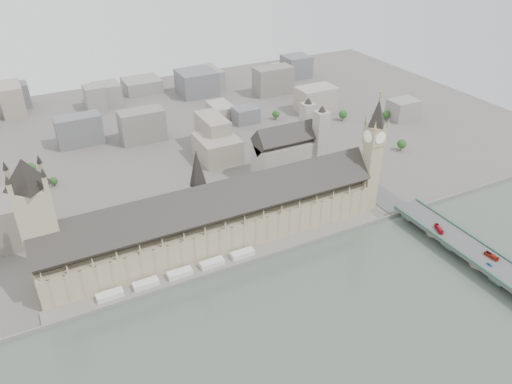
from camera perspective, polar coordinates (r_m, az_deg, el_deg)
name	(u,v)px	position (r m, az deg, el deg)	size (l,w,h in m)	color
ground	(227,256)	(384.47, -3.35, -7.36)	(900.00, 900.00, 0.00)	#595651
embankment_wall	(235,266)	(372.77, -2.40, -8.45)	(600.00, 1.50, 3.00)	slate
river_terrace	(231,261)	(378.43, -2.89, -7.87)	(270.00, 15.00, 2.00)	slate
terrace_tents	(180,273)	(366.36, -8.70, -9.16)	(118.00, 7.00, 4.00)	silver
palace_of_westminster	(215,219)	(386.01, -4.66, -3.09)	(265.00, 40.73, 55.44)	gray
elizabeth_tower	(373,148)	(424.22, 13.25, 4.92)	(17.00, 17.00, 107.50)	gray
victoria_tower	(37,220)	(355.01, -23.74, -2.96)	(30.00, 30.00, 100.00)	gray
central_tower	(198,178)	(369.80, -6.69, 1.55)	(13.00, 13.00, 48.00)	gray
westminster_bridge	(471,254)	(410.77, 23.36, -6.55)	(25.00, 325.00, 10.25)	#474749
westminster_abbey	(290,150)	(487.08, 3.91, 4.84)	(68.00, 36.00, 64.00)	#AAA699
city_skyline_inland	(137,122)	(579.77, -13.50, 7.74)	(720.00, 360.00, 38.00)	gray
park_trees	(186,213)	(423.31, -7.96, -2.43)	(110.00, 30.00, 15.00)	#224F1C
red_bus_north	(439,229)	(418.28, 20.18, -3.96)	(2.85, 12.17, 3.39)	red
red_bus_south	(491,256)	(403.36, 25.31, -6.62)	(2.60, 11.10, 3.09)	#AE2715
car_blue	(490,265)	(395.54, 25.14, -7.51)	(1.65, 4.10, 1.40)	#1A58AD
car_approach	(367,171)	(487.91, 12.54, 2.31)	(1.79, 4.41, 1.28)	gray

